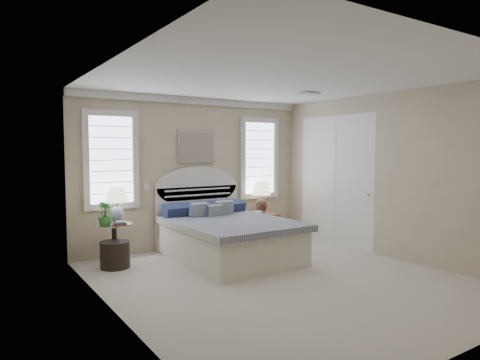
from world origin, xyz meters
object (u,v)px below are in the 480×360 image
Objects in this scene: floor_pot at (115,255)px; lamp_left at (117,201)px; bed at (226,234)px; lamp_right at (261,194)px; side_table_left at (114,239)px; nightstand_right at (264,221)px.

lamp_left is at bearing 65.20° from floor_pot.
bed reaches higher than lamp_right.
floor_pot is 0.84m from lamp_left.
side_table_left is 0.60m from lamp_left.
side_table_left is at bearing 160.26° from bed.
lamp_left is at bearing -179.75° from nightstand_right.
bed is 3.61× the size of side_table_left.
nightstand_right is (1.30, 0.69, 0.00)m from bed.
nightstand_right is 2.93m from lamp_left.
bed is 5.20× the size of floor_pot.
bed reaches higher than floor_pot.
floor_pot is (-1.71, 0.38, -0.19)m from bed.
lamp_right reaches higher than nightstand_right.
nightstand_right is 0.54m from lamp_right.
floor_pot is (-0.06, -0.21, -0.19)m from side_table_left.
side_table_left is 2.95m from nightstand_right.
side_table_left is 1.00× the size of lamp_right.
side_table_left is 1.44× the size of floor_pot.
lamp_right is (-0.01, 0.11, 0.53)m from nightstand_right.
floor_pot is (-3.01, -0.31, -0.19)m from nightstand_right.
lamp_right is (2.94, 0.21, 0.53)m from side_table_left.
lamp_left reaches higher than lamp_right.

